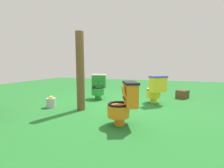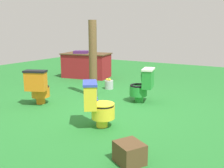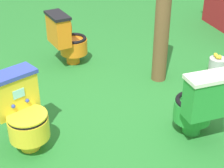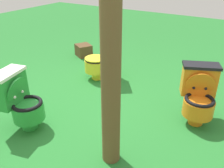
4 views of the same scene
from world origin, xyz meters
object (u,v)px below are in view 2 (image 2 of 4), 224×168
toilet_orange (38,87)px  toilet_yellow (97,104)px  toilet_green (143,85)px  wooden_post (93,59)px  small_crate (129,153)px  lemon_bucket (109,84)px  vendor_table (86,65)px

toilet_orange → toilet_yellow: size_ratio=1.00×
toilet_yellow → toilet_green: bearing=141.8°
toilet_orange → wooden_post: size_ratio=0.42×
small_crate → lemon_bucket: (-2.14, 3.04, -0.01)m
toilet_green → lemon_bucket: 1.44m
wooden_post → lemon_bucket: size_ratio=6.20×
vendor_table → wooden_post: bearing=-49.8°
toilet_yellow → wooden_post: (-1.14, 1.53, 0.49)m
toilet_green → lemon_bucket: size_ratio=2.63×
wooden_post → lemon_bucket: bearing=94.1°
toilet_orange → vendor_table: size_ratio=0.45×
toilet_green → lemon_bucket: bearing=48.1°
small_crate → lemon_bucket: 3.72m
vendor_table → small_crate: (3.61, -4.07, -0.27)m
wooden_post → small_crate: 3.16m
toilet_green → wooden_post: bearing=81.6°
toilet_green → lemon_bucket: (-1.24, 0.68, -0.26)m
small_crate → toilet_yellow: bearing=142.0°
toilet_green → vendor_table: (-2.72, 1.71, 0.02)m
toilet_yellow → small_crate: bearing=15.4°
toilet_green → small_crate: bearing=-172.7°
toilet_green → vendor_table: bearing=44.5°
toilet_orange → small_crate: toilet_orange is taller
toilet_orange → small_crate: bearing=-46.2°
toilet_yellow → vendor_table: 4.28m
toilet_orange → toilet_yellow: (1.70, -0.39, -0.00)m
vendor_table → wooden_post: wooden_post is taller
toilet_green → vendor_table: size_ratio=0.45×
toilet_orange → toilet_green: (1.75, 1.24, 0.00)m
toilet_yellow → toilet_orange: bearing=-139.6°
wooden_post → lemon_bucket: 1.07m
toilet_orange → toilet_green: size_ratio=1.00×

